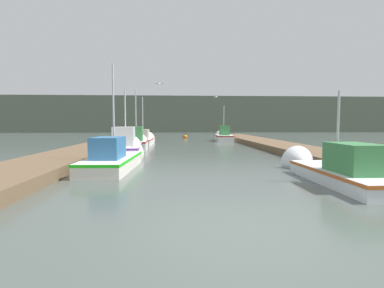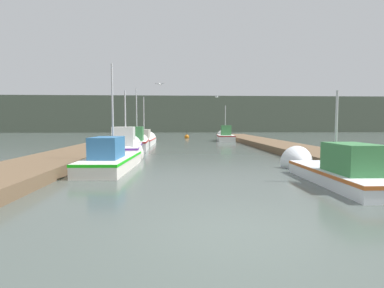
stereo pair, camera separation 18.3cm
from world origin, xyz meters
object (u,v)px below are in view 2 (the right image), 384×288
fishing_boat_3 (137,142)px  seagull_lead (217,97)px  mooring_piling_0 (118,141)px  fishing_boat_2 (126,147)px  fishing_boat_0 (329,169)px  channel_buoy (187,137)px  fishing_boat_4 (145,140)px  fishing_boat_5 (225,136)px  fishing_boat_1 (116,158)px  seagull_1 (159,84)px  mooring_piling_1 (124,139)px

fishing_boat_3 → seagull_lead: fishing_boat_3 is taller
fishing_boat_3 → mooring_piling_0: 1.40m
fishing_boat_2 → fishing_boat_3: fishing_boat_3 is taller
fishing_boat_2 → seagull_lead: 9.30m
seagull_lead → fishing_boat_0: bearing=-146.6°
fishing_boat_2 → channel_buoy: 20.71m
fishing_boat_4 → fishing_boat_5: 9.79m
fishing_boat_1 → seagull_lead: (5.89, 10.37, 3.61)m
channel_buoy → seagull_1: 20.31m
fishing_boat_1 → fishing_boat_2: fishing_boat_1 is taller
fishing_boat_1 → fishing_boat_5: bearing=70.1°
fishing_boat_2 → mooring_piling_0: (-1.25, 3.91, 0.16)m
seagull_1 → seagull_lead: bearing=-129.2°
fishing_boat_1 → seagull_1: (1.68, 4.85, 3.89)m
fishing_boat_0 → fishing_boat_1: bearing=156.7°
fishing_boat_0 → fishing_boat_2: (-8.22, 7.84, 0.14)m
channel_buoy → seagull_lead: 14.87m
mooring_piling_1 → seagull_1: size_ratio=2.47×
fishing_boat_1 → fishing_boat_5: size_ratio=1.06×
fishing_boat_2 → fishing_boat_0: bearing=-47.7°
channel_buoy → seagull_1: seagull_1 is taller
fishing_boat_0 → fishing_boat_4: (-8.17, 17.45, 0.03)m
fishing_boat_1 → mooring_piling_1: bearing=100.7°
seagull_lead → fishing_boat_3: bearing=130.1°
mooring_piling_0 → seagull_lead: bearing=15.9°
fishing_boat_2 → fishing_boat_3: bearing=85.1°
fishing_boat_5 → fishing_boat_1: bearing=-108.0°
fishing_boat_4 → seagull_lead: 7.95m
fishing_boat_4 → seagull_lead: (6.11, -3.58, 3.61)m
fishing_boat_1 → seagull_lead: fishing_boat_1 is taller
fishing_boat_3 → channel_buoy: fishing_boat_3 is taller
seagull_lead → seagull_1: seagull_1 is taller
fishing_boat_3 → mooring_piling_1: (-1.23, 1.62, 0.17)m
fishing_boat_0 → mooring_piling_0: bearing=129.3°
fishing_boat_0 → fishing_boat_5: bearing=90.3°
fishing_boat_3 → fishing_boat_4: size_ratio=0.79×
fishing_boat_4 → mooring_piling_1: fishing_boat_4 is taller
mooring_piling_0 → seagull_1: (3.20, -3.41, 3.60)m
channel_buoy → mooring_piling_0: bearing=-108.6°
fishing_boat_1 → fishing_boat_3: (-0.21, 8.72, 0.11)m
fishing_boat_1 → channel_buoy: size_ratio=5.64×
mooring_piling_1 → seagull_1: 7.28m
fishing_boat_2 → fishing_boat_5: 17.04m
fishing_boat_1 → mooring_piling_1: (-1.45, 10.34, 0.28)m
channel_buoy → seagull_lead: (1.91, -14.24, 3.85)m
mooring_piling_0 → mooring_piling_1: bearing=87.9°
seagull_1 → fishing_boat_0: bearing=125.0°
mooring_piling_0 → fishing_boat_5: bearing=49.0°
fishing_boat_3 → mooring_piling_0: fishing_boat_3 is taller
fishing_boat_5 → fishing_boat_3: bearing=-123.4°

